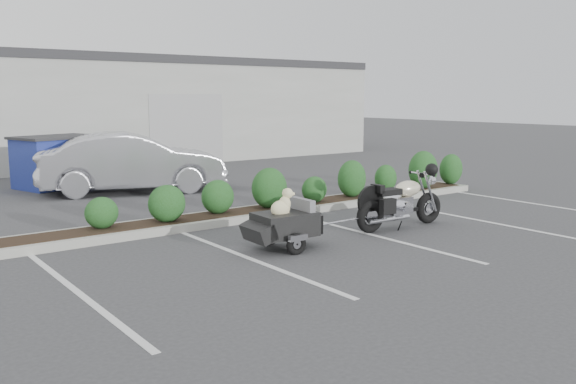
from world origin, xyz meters
TOP-DOWN VIEW (x-y plane):
  - ground at (0.00, 0.00)m, footprint 90.00×90.00m
  - planter_kerb at (1.00, 2.20)m, footprint 12.00×1.00m
  - building at (0.00, 17.00)m, footprint 26.00×10.00m
  - motorcycle at (2.08, -0.42)m, footprint 2.18×0.74m
  - pet_trailer at (-0.70, -0.40)m, footprint 1.74×0.97m
  - sedan at (-0.27, 6.91)m, footprint 5.06×3.12m
  - dumpster at (-1.58, 9.09)m, footprint 2.52×2.07m

SIDE VIEW (x-z plane):
  - ground at x=0.00m, z-range 0.00..0.00m
  - planter_kerb at x=1.00m, z-range 0.00..0.15m
  - pet_trailer at x=-0.70m, z-range -0.08..0.96m
  - motorcycle at x=2.08m, z-range -0.13..1.13m
  - dumpster at x=-1.58m, z-range 0.01..1.44m
  - sedan at x=-0.27m, z-range 0.00..1.57m
  - building at x=0.00m, z-range 0.00..4.00m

